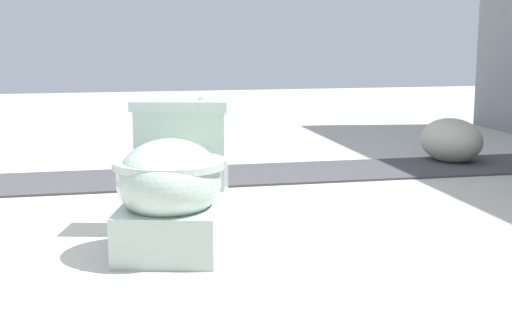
{
  "coord_description": "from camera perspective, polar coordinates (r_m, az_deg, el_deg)",
  "views": [
    {
      "loc": [
        2.42,
        0.04,
        0.76
      ],
      "look_at": [
        -0.08,
        0.57,
        0.3
      ],
      "focal_mm": 50.0,
      "sensor_mm": 36.0,
      "label": 1
    }
  ],
  "objects": [
    {
      "name": "ground_plane",
      "position": [
        2.54,
        -12.52,
        -7.48
      ],
      "size": [
        14.0,
        14.0,
        0.0
      ],
      "primitive_type": "plane",
      "color": "#B7B2A8"
    },
    {
      "name": "gravel_strip",
      "position": [
        3.78,
        -4.87,
        -1.35
      ],
      "size": [
        0.56,
        8.0,
        0.01
      ],
      "primitive_type": "cube",
      "color": "#423F44",
      "rests_on": "ground"
    },
    {
      "name": "toilet",
      "position": [
        2.56,
        -6.58,
        -2.01
      ],
      "size": [
        0.7,
        0.52,
        0.52
      ],
      "rotation": [
        0.0,
        0.0,
        -0.25
      ],
      "color": "#B2C6B7",
      "rests_on": "ground"
    },
    {
      "name": "boulder_near",
      "position": [
        4.36,
        15.35,
        1.52
      ],
      "size": [
        0.46,
        0.37,
        0.26
      ],
      "primitive_type": "ellipsoid",
      "rotation": [
        0.0,
        0.0,
        0.1
      ],
      "color": "#ADA899",
      "rests_on": "ground"
    }
  ]
}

